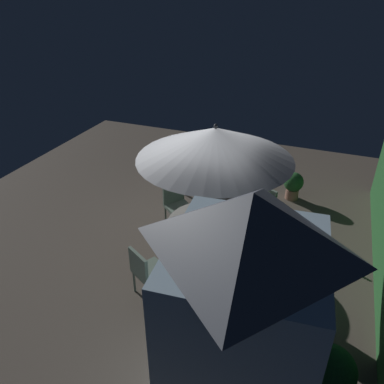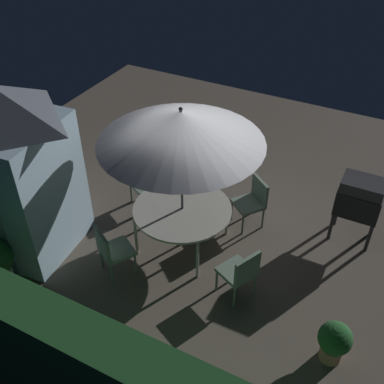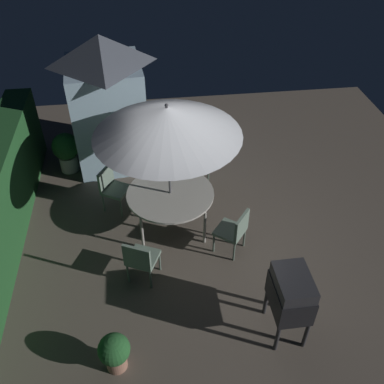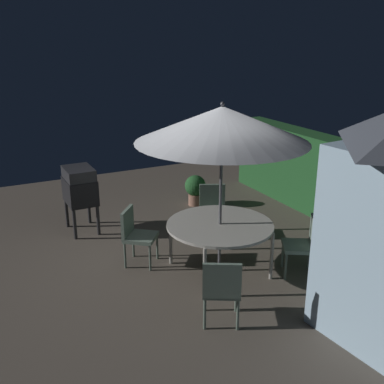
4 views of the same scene
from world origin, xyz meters
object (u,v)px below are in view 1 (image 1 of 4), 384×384
(chair_far_side, at_px, (262,207))
(chair_near_shed, at_px, (266,276))
(bbq_grill, at_px, (187,153))
(patio_umbrella, at_px, (215,143))
(potted_plant_by_grill, at_px, (329,376))
(garden_shed, at_px, (243,311))
(chair_toward_hedge, at_px, (177,202))
(potted_plant_by_shed, at_px, (293,184))
(patio_table, at_px, (212,226))
(chair_toward_house, at_px, (146,270))

(chair_far_side, bearing_deg, chair_near_shed, 14.11)
(bbq_grill, xyz_separation_m, chair_far_side, (1.20, 2.06, -0.33))
(patio_umbrella, distance_m, potted_plant_by_grill, 3.39)
(garden_shed, bearing_deg, chair_near_shed, -179.31)
(garden_shed, bearing_deg, potted_plant_by_grill, 107.06)
(chair_toward_hedge, bearing_deg, potted_plant_by_grill, 47.57)
(potted_plant_by_grill, bearing_deg, chair_toward_hedge, -132.43)
(chair_toward_hedge, bearing_deg, chair_far_side, 105.46)
(patio_umbrella, relative_size, potted_plant_by_shed, 3.96)
(patio_umbrella, height_order, chair_near_shed, patio_umbrella)
(potted_plant_by_shed, bearing_deg, chair_near_shed, 1.10)
(bbq_grill, distance_m, potted_plant_by_grill, 5.74)
(garden_shed, height_order, chair_near_shed, garden_shed)
(bbq_grill, xyz_separation_m, potted_plant_by_grill, (4.50, 3.55, -0.33))
(bbq_grill, relative_size, chair_toward_hedge, 1.33)
(patio_table, xyz_separation_m, patio_umbrella, (-0.00, 0.00, 1.52))
(patio_umbrella, distance_m, potted_plant_by_shed, 3.49)
(garden_shed, distance_m, bbq_grill, 5.47)
(chair_near_shed, xyz_separation_m, chair_toward_house, (0.55, -1.75, 0.00))
(garden_shed, height_order, chair_far_side, garden_shed)
(potted_plant_by_shed, bearing_deg, bbq_grill, -83.58)
(garden_shed, relative_size, chair_far_side, 3.18)
(garden_shed, xyz_separation_m, patio_table, (-2.33, -1.10, -0.72))
(potted_plant_by_grill, bearing_deg, potted_plant_by_shed, -167.36)
(bbq_grill, bearing_deg, potted_plant_by_grill, 38.28)
(patio_umbrella, bearing_deg, patio_table, -63.43)
(garden_shed, relative_size, potted_plant_by_shed, 4.41)
(bbq_grill, bearing_deg, garden_shed, 28.11)
(garden_shed, distance_m, chair_toward_hedge, 3.91)
(patio_umbrella, xyz_separation_m, potted_plant_by_shed, (-2.75, 1.01, -1.89))
(garden_shed, height_order, bbq_grill, garden_shed)
(garden_shed, bearing_deg, chair_far_side, -172.05)
(garden_shed, distance_m, patio_umbrella, 2.70)
(bbq_grill, relative_size, chair_far_side, 1.33)
(chair_near_shed, distance_m, chair_far_side, 1.98)
(patio_umbrella, xyz_separation_m, potted_plant_by_grill, (2.02, 2.08, -1.74))
(bbq_grill, height_order, chair_near_shed, bbq_grill)
(bbq_grill, xyz_separation_m, chair_toward_hedge, (1.65, 0.43, -0.33))
(bbq_grill, bearing_deg, patio_table, 30.64)
(patio_table, xyz_separation_m, bbq_grill, (-2.47, -1.46, 0.12))
(bbq_grill, relative_size, potted_plant_by_shed, 1.85)
(patio_umbrella, xyz_separation_m, bbq_grill, (-2.47, -1.46, -1.41))
(chair_far_side, distance_m, chair_toward_house, 2.77)
(patio_umbrella, distance_m, chair_far_side, 2.23)
(chair_toward_house, relative_size, potted_plant_by_grill, 1.00)
(potted_plant_by_shed, bearing_deg, garden_shed, 0.97)
(garden_shed, height_order, chair_toward_hedge, garden_shed)
(chair_far_side, bearing_deg, chair_toward_house, -27.17)
(garden_shed, relative_size, potted_plant_by_grill, 3.17)
(patio_table, bearing_deg, chair_near_shed, 59.02)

